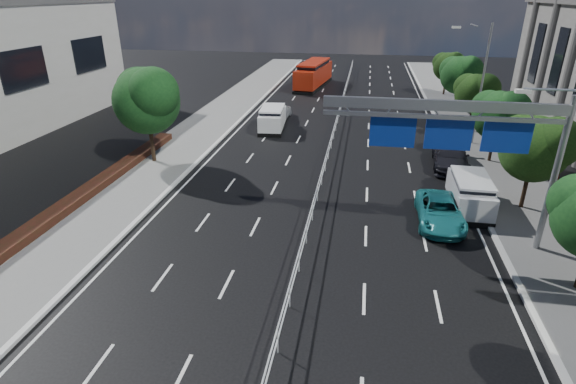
# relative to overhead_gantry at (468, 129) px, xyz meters

# --- Properties ---
(kerb_near) EXTENTS (0.25, 140.00, 0.15)m
(kerb_near) POSITION_rel_overhead_gantry_xyz_m (-15.74, -10.05, -5.54)
(kerb_near) COLOR silver
(kerb_near) RESTS_ON ground
(median_fence) EXTENTS (0.05, 85.00, 1.02)m
(median_fence) POSITION_rel_overhead_gantry_xyz_m (-6.74, 12.45, -5.08)
(median_fence) COLOR silver
(median_fence) RESTS_ON ground
(overhead_gantry) EXTENTS (10.24, 0.38, 7.45)m
(overhead_gantry) POSITION_rel_overhead_gantry_xyz_m (0.00, 0.00, 0.00)
(overhead_gantry) COLOR gray
(overhead_gantry) RESTS_ON ground
(streetlight_far) EXTENTS (2.78, 2.40, 9.00)m
(streetlight_far) POSITION_rel_overhead_gantry_xyz_m (3.76, 15.95, -0.40)
(streetlight_far) COLOR gray
(streetlight_far) RESTS_ON ground
(near_tree_back) EXTENTS (4.84, 4.51, 6.69)m
(near_tree_back) POSITION_rel_overhead_gantry_xyz_m (-18.68, 7.92, -1.00)
(near_tree_back) COLOR black
(near_tree_back) RESTS_ON ground
(far_tree_d) EXTENTS (3.85, 3.59, 5.34)m
(far_tree_d) POSITION_rel_overhead_gantry_xyz_m (4.51, 4.42, -1.92)
(far_tree_d) COLOR black
(far_tree_d) RESTS_ON ground
(far_tree_e) EXTENTS (3.63, 3.38, 5.13)m
(far_tree_e) POSITION_rel_overhead_gantry_xyz_m (4.51, 11.93, -2.05)
(far_tree_e) COLOR black
(far_tree_e) RESTS_ON ground
(far_tree_f) EXTENTS (3.52, 3.28, 5.02)m
(far_tree_f) POSITION_rel_overhead_gantry_xyz_m (4.50, 19.43, -2.12)
(far_tree_f) COLOR black
(far_tree_f) RESTS_ON ground
(far_tree_g) EXTENTS (3.96, 3.69, 5.45)m
(far_tree_g) POSITION_rel_overhead_gantry_xyz_m (4.51, 26.92, -1.85)
(far_tree_g) COLOR black
(far_tree_g) RESTS_ON ground
(far_tree_h) EXTENTS (3.41, 3.18, 4.91)m
(far_tree_h) POSITION_rel_overhead_gantry_xyz_m (4.50, 34.43, -2.18)
(far_tree_h) COLOR black
(far_tree_h) RESTS_ON ground
(white_minivan) EXTENTS (2.32, 4.69, 1.98)m
(white_minivan) POSITION_rel_overhead_gantry_xyz_m (-12.18, 17.31, -4.64)
(white_minivan) COLOR black
(white_minivan) RESTS_ON ground
(red_bus) EXTENTS (3.81, 10.64, 3.11)m
(red_bus) POSITION_rel_overhead_gantry_xyz_m (-10.95, 37.03, -3.99)
(red_bus) COLOR black
(red_bus) RESTS_ON ground
(near_car_silver) EXTENTS (1.99, 4.78, 1.62)m
(near_car_silver) POSITION_rel_overhead_gantry_xyz_m (-12.32, 20.73, -4.80)
(near_car_silver) COLOR #A8ABB0
(near_car_silver) RESTS_ON ground
(near_car_dark) EXTENTS (1.81, 4.32, 1.39)m
(near_car_dark) POSITION_rel_overhead_gantry_xyz_m (-13.36, 50.40, -4.91)
(near_car_dark) COLOR black
(near_car_dark) RESTS_ON ground
(silver_minivan) EXTENTS (2.00, 4.57, 1.89)m
(silver_minivan) POSITION_rel_overhead_gantry_xyz_m (1.56, 3.95, -4.68)
(silver_minivan) COLOR black
(silver_minivan) RESTS_ON ground
(parked_car_teal) EXTENTS (2.28, 4.82, 1.33)m
(parked_car_teal) POSITION_rel_overhead_gantry_xyz_m (-0.24, 1.95, -4.94)
(parked_car_teal) COLOR #196F74
(parked_car_teal) RESTS_ON ground
(parked_car_dark) EXTENTS (2.67, 5.67, 1.60)m
(parked_car_dark) POSITION_rel_overhead_gantry_xyz_m (1.56, 10.58, -4.81)
(parked_car_dark) COLOR black
(parked_car_dark) RESTS_ON ground
(pedestrian_a) EXTENTS (0.76, 0.63, 1.80)m
(pedestrian_a) POSITION_rel_overhead_gantry_xyz_m (6.66, 6.46, -4.57)
(pedestrian_a) COLOR gray
(pedestrian_a) RESTS_ON sidewalk_far
(pedestrian_b) EXTENTS (0.92, 0.76, 1.71)m
(pedestrian_b) POSITION_rel_overhead_gantry_xyz_m (5.47, 9.60, -4.61)
(pedestrian_b) COLOR gray
(pedestrian_b) RESTS_ON sidewalk_far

